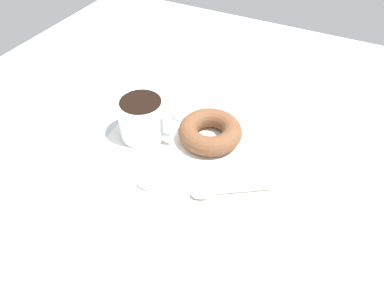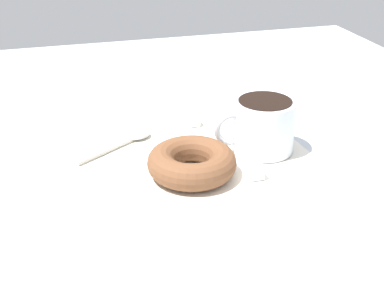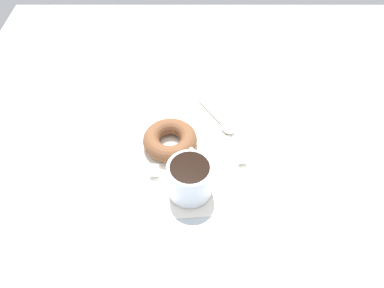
% 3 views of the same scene
% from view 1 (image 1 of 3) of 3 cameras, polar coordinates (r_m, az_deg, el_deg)
% --- Properties ---
extents(ground_plane, '(1.20, 1.20, 0.02)m').
position_cam_1_polar(ground_plane, '(0.65, 0.90, -4.13)').
color(ground_plane, '#B2BCC6').
extents(napkin, '(0.35, 0.35, 0.00)m').
position_cam_1_polar(napkin, '(0.67, 0.00, -1.35)').
color(napkin, white).
rests_on(napkin, ground_plane).
extents(coffee_cup, '(0.09, 0.12, 0.07)m').
position_cam_1_polar(coffee_cup, '(0.69, -7.49, 3.97)').
color(coffee_cup, silver).
rests_on(coffee_cup, napkin).
extents(donut, '(0.12, 0.12, 0.04)m').
position_cam_1_polar(donut, '(0.68, 2.79, 1.93)').
color(donut, brown).
rests_on(donut, napkin).
extents(spoon, '(0.09, 0.12, 0.01)m').
position_cam_1_polar(spoon, '(0.60, 3.32, -7.39)').
color(spoon, '#B7B2A8').
rests_on(spoon, napkin).
extents(sugar_cube, '(0.02, 0.02, 0.02)m').
position_cam_1_polar(sugar_cube, '(0.74, -1.67, 4.57)').
color(sugar_cube, white).
rests_on(sugar_cube, napkin).
extents(sugar_cube_extra, '(0.02, 0.02, 0.02)m').
position_cam_1_polar(sugar_cube_extra, '(0.61, -6.98, -5.77)').
color(sugar_cube_extra, white).
rests_on(sugar_cube_extra, napkin).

